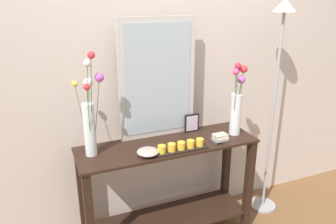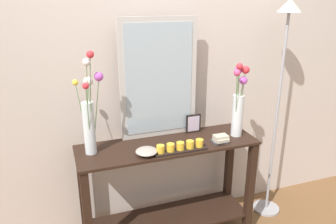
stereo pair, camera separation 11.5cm
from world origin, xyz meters
name	(u,v)px [view 2 (the right image)]	position (x,y,z in m)	size (l,w,h in m)	color
wall_back	(154,68)	(0.00, 0.33, 1.35)	(6.40, 0.08, 2.70)	beige
console_table	(168,184)	(0.00, 0.00, 0.50)	(1.35, 0.42, 0.84)	black
mirror_leaning	(159,79)	(-0.01, 0.18, 1.30)	(0.60, 0.03, 0.91)	#B7B2AD
tall_vase_left	(89,115)	(-0.55, 0.03, 1.13)	(0.19, 0.22, 0.72)	silver
vase_right	(238,105)	(0.56, -0.04, 1.10)	(0.16, 0.16, 0.59)	silver
candle_tray	(180,147)	(0.04, -0.14, 0.87)	(0.39, 0.09, 0.07)	black
picture_frame_small	(193,123)	(0.27, 0.14, 0.92)	(0.12, 0.01, 0.15)	black
decorative_bowl	(147,151)	(-0.20, -0.12, 0.87)	(0.15, 0.15, 0.05)	#9E9389
book_stack	(220,139)	(0.38, -0.11, 0.87)	(0.12, 0.10, 0.06)	#424247
floor_lamp	(281,78)	(0.99, 0.04, 1.26)	(0.24, 0.24, 1.87)	#9E9EA3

